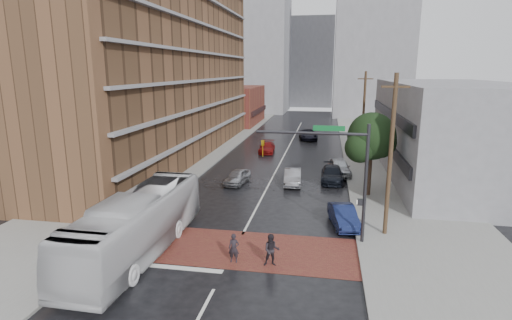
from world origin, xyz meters
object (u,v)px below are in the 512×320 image
(transit_bus, at_px, (138,224))
(pedestrian_b, at_px, (272,250))
(car_parked_near, at_px, (344,216))
(car_travel_a, at_px, (237,177))
(car_travel_b, at_px, (293,177))
(car_parked_mid, at_px, (332,174))
(car_parked_far, at_px, (339,167))
(suv_travel, at_px, (308,135))
(pedestrian_a, at_px, (234,248))
(car_travel_c, at_px, (267,147))

(transit_bus, xyz_separation_m, pedestrian_b, (7.56, -0.17, -0.86))
(transit_bus, xyz_separation_m, car_parked_near, (11.50, 6.16, -1.05))
(car_parked_near, bearing_deg, transit_bus, -162.57)
(transit_bus, distance_m, car_travel_a, 14.89)
(car_travel_b, xyz_separation_m, car_parked_near, (4.21, -9.23, -0.02))
(car_parked_mid, xyz_separation_m, car_parked_far, (0.69, 2.40, 0.11))
(pedestrian_b, bearing_deg, car_parked_far, 69.56)
(suv_travel, distance_m, car_parked_mid, 22.83)
(pedestrian_a, height_order, car_travel_a, pedestrian_a)
(suv_travel, relative_size, car_parked_mid, 1.07)
(transit_bus, bearing_deg, car_travel_a, 81.75)
(car_travel_b, bearing_deg, pedestrian_b, -93.15)
(transit_bus, height_order, car_parked_near, transit_bus)
(transit_bus, bearing_deg, car_travel_c, 85.17)
(car_travel_a, relative_size, car_travel_b, 0.91)
(pedestrian_a, xyz_separation_m, pedestrian_b, (2.05, -0.02, 0.07))
(car_travel_c, bearing_deg, car_parked_mid, -59.93)
(pedestrian_b, bearing_deg, suv_travel, 81.08)
(transit_bus, relative_size, car_travel_c, 2.78)
(transit_bus, xyz_separation_m, car_parked_mid, (10.81, 17.00, -1.03))
(suv_travel, height_order, car_parked_mid, suv_travel)
(pedestrian_b, distance_m, car_travel_b, 15.56)
(transit_bus, distance_m, car_travel_b, 17.07)
(car_travel_a, xyz_separation_m, car_parked_mid, (8.47, 2.34, 0.05))
(pedestrian_a, height_order, car_parked_mid, pedestrian_a)
(pedestrian_b, bearing_deg, car_travel_b, 81.93)
(pedestrian_a, height_order, car_parked_far, car_parked_far)
(car_travel_a, relative_size, suv_travel, 0.74)
(car_travel_b, distance_m, car_parked_mid, 3.87)
(car_travel_b, relative_size, car_parked_far, 0.88)
(transit_bus, xyz_separation_m, car_travel_c, (2.87, 29.04, -1.09))
(car_travel_b, bearing_deg, suv_travel, 85.44)
(car_parked_mid, bearing_deg, car_parked_near, -86.45)
(car_parked_mid, bearing_deg, pedestrian_a, -107.25)
(car_travel_b, height_order, car_parked_far, car_parked_far)
(pedestrian_b, xyz_separation_m, car_travel_c, (-4.70, 29.20, -0.23))
(transit_bus, xyz_separation_m, suv_travel, (7.46, 39.58, -1.01))
(car_parked_near, height_order, car_parked_far, car_parked_far)
(car_travel_a, distance_m, suv_travel, 25.44)
(pedestrian_b, relative_size, car_travel_a, 0.45)
(pedestrian_a, bearing_deg, car_parked_far, 72.57)
(car_travel_b, bearing_deg, transit_bus, -119.50)
(pedestrian_a, relative_size, car_travel_a, 0.42)
(car_parked_far, bearing_deg, suv_travel, 93.40)
(transit_bus, xyz_separation_m, pedestrian_a, (5.51, -0.14, -0.93))
(suv_travel, bearing_deg, car_travel_c, -121.88)
(car_parked_near, bearing_deg, car_parked_mid, 82.87)
(pedestrian_a, xyz_separation_m, car_parked_mid, (5.29, 17.14, -0.10))
(transit_bus, distance_m, car_travel_c, 29.20)
(transit_bus, height_order, car_parked_mid, transit_bus)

